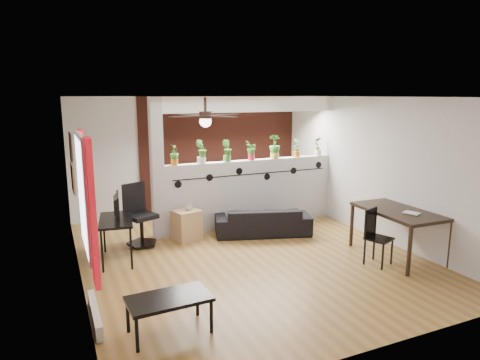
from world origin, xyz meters
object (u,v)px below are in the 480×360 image
(cup, at_px, (189,207))
(dining_table, at_px, (399,215))
(folding_chair, at_px, (375,231))
(cube_shelf, at_px, (187,225))
(office_chair, at_px, (139,219))
(potted_plant_3, at_px, (251,150))
(computer_desk, at_px, (116,223))
(ceiling_fan, at_px, (205,117))
(sofa, at_px, (263,221))
(potted_plant_0, at_px, (174,154))
(potted_plant_2, at_px, (227,150))
(potted_plant_1, at_px, (201,151))
(potted_plant_5, at_px, (297,147))
(potted_plant_6, at_px, (318,146))
(potted_plant_4, at_px, (275,146))
(coffee_table, at_px, (169,301))

(cup, relative_size, dining_table, 0.08)
(folding_chair, bearing_deg, cup, 135.16)
(cube_shelf, relative_size, office_chair, 0.51)
(potted_plant_3, height_order, computer_desk, potted_plant_3)
(office_chair, bearing_deg, ceiling_fan, -64.42)
(sofa, xyz_separation_m, folding_chair, (0.94, -2.02, 0.27))
(sofa, distance_m, dining_table, 2.50)
(potted_plant_0, bearing_deg, potted_plant_2, 0.00)
(cup, xyz_separation_m, office_chair, (-0.90, 0.06, -0.13))
(potted_plant_1, bearing_deg, potted_plant_5, 0.00)
(ceiling_fan, distance_m, potted_plant_0, 1.95)
(potted_plant_0, relative_size, potted_plant_6, 0.96)
(potted_plant_3, height_order, potted_plant_6, potted_plant_6)
(sofa, bearing_deg, potted_plant_3, -77.24)
(potted_plant_0, distance_m, potted_plant_5, 2.63)
(potted_plant_6, xyz_separation_m, folding_chair, (-0.70, -2.64, -1.04))
(potted_plant_1, relative_size, cup, 3.75)
(potted_plant_3, relative_size, potted_plant_6, 0.95)
(potted_plant_3, xyz_separation_m, dining_table, (1.45, -2.57, -0.84))
(potted_plant_2, xyz_separation_m, potted_plant_4, (1.05, -0.00, 0.03))
(cup, distance_m, folding_chair, 3.26)
(potted_plant_4, bearing_deg, potted_plant_1, 180.00)
(potted_plant_1, relative_size, potted_plant_3, 1.19)
(office_chair, bearing_deg, potted_plant_6, 4.09)
(cup, height_order, computer_desk, computer_desk)
(potted_plant_2, bearing_deg, cup, -159.37)
(potted_plant_4, relative_size, potted_plant_6, 1.22)
(potted_plant_2, relative_size, cube_shelf, 0.77)
(dining_table, bearing_deg, potted_plant_5, 98.79)
(cube_shelf, relative_size, coffee_table, 0.59)
(potted_plant_3, bearing_deg, potted_plant_4, -0.00)
(potted_plant_2, distance_m, cup, 1.37)
(ceiling_fan, height_order, potted_plant_0, ceiling_fan)
(ceiling_fan, height_order, potted_plant_1, ceiling_fan)
(potted_plant_4, distance_m, coffee_table, 4.70)
(potted_plant_3, xyz_separation_m, potted_plant_6, (1.58, 0.00, 0.01))
(computer_desk, bearing_deg, coffee_table, -85.08)
(sofa, xyz_separation_m, dining_table, (1.50, -1.94, 0.46))
(potted_plant_4, height_order, potted_plant_5, potted_plant_4)
(potted_plant_3, distance_m, dining_table, 3.06)
(potted_plant_4, xyz_separation_m, office_chair, (-2.85, -0.28, -1.13))
(potted_plant_4, height_order, dining_table, potted_plant_4)
(potted_plant_6, xyz_separation_m, dining_table, (-0.13, -2.57, -0.85))
(computer_desk, bearing_deg, folding_chair, -25.75)
(potted_plant_3, relative_size, office_chair, 0.35)
(cube_shelf, bearing_deg, potted_plant_0, 92.13)
(office_chair, relative_size, coffee_table, 1.16)
(potted_plant_2, distance_m, cube_shelf, 1.65)
(ceiling_fan, relative_size, office_chair, 1.10)
(potted_plant_3, height_order, potted_plant_5, potted_plant_5)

